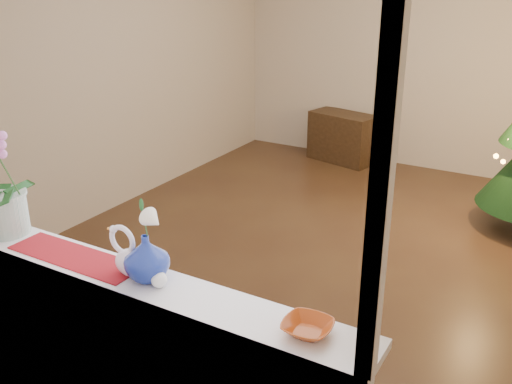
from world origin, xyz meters
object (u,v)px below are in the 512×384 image
swan (132,253)px  amber_dish (307,329)px  blue_vase (146,254)px  paperweight (159,280)px  side_table (343,137)px

swan → amber_dish: 0.85m
blue_vase → paperweight: (0.09, -0.03, -0.08)m
swan → side_table: size_ratio=0.33×
swan → amber_dish: size_ratio=1.59×
amber_dish → side_table: size_ratio=0.20×
blue_vase → amber_dish: bearing=-0.9°
swan → blue_vase: size_ratio=1.07×
swan → blue_vase: bearing=15.0°
side_table → blue_vase: bearing=-64.9°
amber_dish → paperweight: bearing=-178.5°
swan → side_table: bearing=110.7°
amber_dish → side_table: (-1.70, 4.61, -0.65)m
blue_vase → side_table: size_ratio=0.30×
paperweight → amber_dish: size_ratio=0.44×
amber_dish → blue_vase: bearing=179.1°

